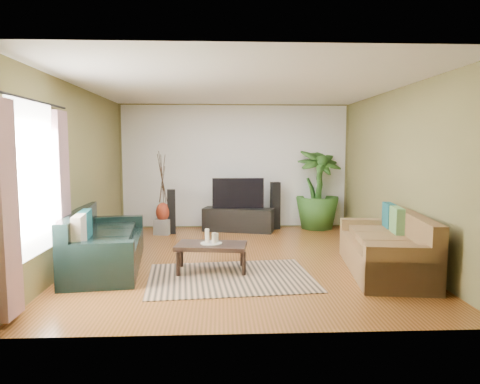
{
  "coord_description": "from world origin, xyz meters",
  "views": [
    {
      "loc": [
        -0.3,
        -6.65,
        1.77
      ],
      "look_at": [
        0.0,
        0.2,
        1.05
      ],
      "focal_mm": 32.0,
      "sensor_mm": 36.0,
      "label": 1
    }
  ],
  "objects": [
    {
      "name": "candle_mid",
      "position": [
        -0.41,
        -0.71,
        0.49
      ],
      "size": [
        0.06,
        0.06,
        0.15
      ],
      "primitive_type": "cylinder",
      "color": "beige",
      "rests_on": "candle_tray"
    },
    {
      "name": "curtain_near",
      "position": [
        -2.43,
        -2.35,
        1.15
      ],
      "size": [
        0.08,
        0.35,
        2.2
      ],
      "primitive_type": "cube",
      "color": "gray",
      "rests_on": "ground"
    },
    {
      "name": "pedestal",
      "position": [
        -1.5,
        2.03,
        0.15
      ],
      "size": [
        0.37,
        0.37,
        0.31
      ],
      "primitive_type": "cube",
      "rotation": [
        0.0,
        0.0,
        -0.23
      ],
      "color": "gray",
      "rests_on": "floor"
    },
    {
      "name": "wall_right",
      "position": [
        2.5,
        0.0,
        1.35
      ],
      "size": [
        0.0,
        5.5,
        5.5
      ],
      "primitive_type": "plane",
      "rotation": [
        1.57,
        0.0,
        -1.57
      ],
      "color": "brown",
      "rests_on": "ground"
    },
    {
      "name": "coffee_table",
      "position": [
        -0.45,
        -0.67,
        0.2
      ],
      "size": [
        1.05,
        0.67,
        0.4
      ],
      "primitive_type": "cube",
      "rotation": [
        0.0,
        0.0,
        -0.14
      ],
      "color": "black",
      "rests_on": "floor"
    },
    {
      "name": "window_pane",
      "position": [
        -2.48,
        -1.6,
        1.4
      ],
      "size": [
        0.0,
        1.8,
        1.8
      ],
      "primitive_type": "plane",
      "rotation": [
        1.57,
        0.0,
        1.57
      ],
      "color": "white",
      "rests_on": "ground"
    },
    {
      "name": "wall_left",
      "position": [
        -2.5,
        0.0,
        1.35
      ],
      "size": [
        0.0,
        5.5,
        5.5
      ],
      "primitive_type": "plane",
      "rotation": [
        1.57,
        0.0,
        1.57
      ],
      "color": "brown",
      "rests_on": "ground"
    },
    {
      "name": "vase",
      "position": [
        -1.5,
        2.03,
        0.45
      ],
      "size": [
        0.28,
        0.28,
        0.4
      ],
      "primitive_type": "ellipsoid",
      "color": "maroon",
      "rests_on": "pedestal"
    },
    {
      "name": "television",
      "position": [
        0.05,
        2.27,
        0.81
      ],
      "size": [
        1.08,
        0.06,
        0.64
      ],
      "primitive_type": "cube",
      "color": "black",
      "rests_on": "tv_stand"
    },
    {
      "name": "speaker_left",
      "position": [
        -1.33,
        2.08,
        0.45
      ],
      "size": [
        0.19,
        0.2,
        0.91
      ],
      "primitive_type": "cube",
      "rotation": [
        0.0,
        0.0,
        0.13
      ],
      "color": "black",
      "rests_on": "floor"
    },
    {
      "name": "candle_tray",
      "position": [
        -0.45,
        -0.67,
        0.41
      ],
      "size": [
        0.3,
        0.3,
        0.01
      ],
      "primitive_type": "cylinder",
      "color": "gray",
      "rests_on": "coffee_table"
    },
    {
      "name": "plant_pot",
      "position": [
        1.79,
        2.5,
        0.12
      ],
      "size": [
        0.32,
        0.32,
        0.25
      ],
      "primitive_type": "cylinder",
      "color": "black",
      "rests_on": "floor"
    },
    {
      "name": "wall_back",
      "position": [
        0.0,
        2.75,
        1.35
      ],
      "size": [
        5.0,
        0.0,
        5.0
      ],
      "primitive_type": "plane",
      "rotation": [
        1.57,
        0.0,
        0.0
      ],
      "color": "brown",
      "rests_on": "ground"
    },
    {
      "name": "ceiling",
      "position": [
        0.0,
        0.0,
        2.7
      ],
      "size": [
        5.5,
        5.5,
        0.0
      ],
      "primitive_type": "plane",
      "rotation": [
        3.14,
        0.0,
        0.0
      ],
      "color": "white",
      "rests_on": "ground"
    },
    {
      "name": "candle_tall",
      "position": [
        -0.51,
        -0.64,
        0.51
      ],
      "size": [
        0.06,
        0.06,
        0.2
      ],
      "primitive_type": "cylinder",
      "color": "#F0E1CB",
      "rests_on": "candle_tray"
    },
    {
      "name": "sofa_right",
      "position": [
        2.0,
        -0.81,
        0.42
      ],
      "size": [
        1.2,
        2.18,
        0.85
      ],
      "primitive_type": "cube",
      "rotation": [
        0.0,
        0.0,
        -1.7
      ],
      "color": "brown",
      "rests_on": "floor"
    },
    {
      "name": "backwall_panel",
      "position": [
        0.0,
        2.74,
        1.35
      ],
      "size": [
        4.9,
        0.0,
        4.9
      ],
      "primitive_type": "plane",
      "rotation": [
        1.57,
        0.0,
        0.0
      ],
      "color": "white",
      "rests_on": "ground"
    },
    {
      "name": "sofa_left",
      "position": [
        -2.0,
        -0.38,
        0.42
      ],
      "size": [
        1.22,
        2.3,
        0.85
      ],
      "primitive_type": "cube",
      "rotation": [
        0.0,
        0.0,
        1.7
      ],
      "color": "black",
      "rests_on": "floor"
    },
    {
      "name": "tv_stand",
      "position": [
        0.05,
        2.25,
        0.24
      ],
      "size": [
        1.53,
        0.8,
        0.49
      ],
      "primitive_type": "cube",
      "rotation": [
        0.0,
        0.0,
        -0.26
      ],
      "color": "black",
      "rests_on": "floor"
    },
    {
      "name": "candle_short",
      "position": [
        -0.38,
        -0.61,
        0.48
      ],
      "size": [
        0.06,
        0.06,
        0.12
      ],
      "primitive_type": "cylinder",
      "color": "beige",
      "rests_on": "candle_tray"
    },
    {
      "name": "side_table",
      "position": [
        -2.25,
        0.93,
        0.26
      ],
      "size": [
        0.58,
        0.58,
        0.51
      ],
      "primitive_type": "cube",
      "rotation": [
        0.0,
        0.0,
        -0.22
      ],
      "color": "brown",
      "rests_on": "floor"
    },
    {
      "name": "potted_plant",
      "position": [
        1.79,
        2.5,
        0.86
      ],
      "size": [
        1.18,
        1.18,
        1.73
      ],
      "primitive_type": "imported",
      "rotation": [
        0.0,
        0.0,
        0.26
      ],
      "color": "#27501A",
      "rests_on": "floor"
    },
    {
      "name": "curtain_rod",
      "position": [
        -2.43,
        -1.6,
        2.3
      ],
      "size": [
        0.03,
        1.9,
        0.03
      ],
      "primitive_type": "cylinder",
      "rotation": [
        1.57,
        0.0,
        0.0
      ],
      "color": "black",
      "rests_on": "ground"
    },
    {
      "name": "floor",
      "position": [
        0.0,
        0.0,
        0.0
      ],
      "size": [
        5.5,
        5.5,
        0.0
      ],
      "primitive_type": "plane",
      "color": "brown",
      "rests_on": "ground"
    },
    {
      "name": "area_rug",
      "position": [
        -0.18,
        -0.99,
        0.01
      ],
      "size": [
        2.35,
        1.76,
        0.01
      ],
      "primitive_type": "cube",
      "rotation": [
        0.0,
        0.0,
        0.09
      ],
      "color": "tan",
      "rests_on": "floor"
    },
    {
      "name": "curtain_far",
      "position": [
        -2.43,
        -0.85,
        1.15
      ],
      "size": [
        0.08,
        0.35,
        2.2
      ],
      "primitive_type": "cube",
      "color": "gray",
      "rests_on": "ground"
    },
    {
      "name": "wall_front",
      "position": [
        0.0,
        -2.75,
        1.35
      ],
      "size": [
        5.0,
        0.0,
        5.0
      ],
      "primitive_type": "plane",
      "rotation": [
        -1.57,
        0.0,
        0.0
      ],
      "color": "brown",
      "rests_on": "ground"
    },
    {
      "name": "speaker_right",
      "position": [
        0.87,
        2.5,
        0.51
      ],
      "size": [
        0.21,
        0.23,
        1.02
      ],
      "primitive_type": "cube",
      "rotation": [
        0.0,
        0.0,
        0.14
      ],
      "color": "black",
      "rests_on": "floor"
    }
  ]
}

